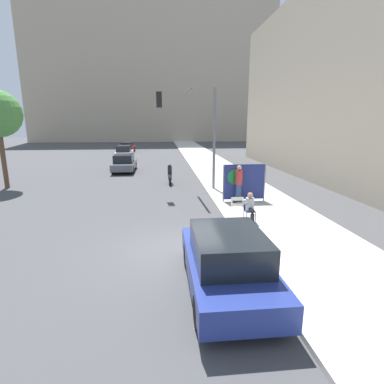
{
  "coord_description": "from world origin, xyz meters",
  "views": [
    {
      "loc": [
        -0.46,
        -8.88,
        4.0
      ],
      "look_at": [
        0.77,
        3.35,
        1.15
      ],
      "focal_mm": 28.0,
      "sensor_mm": 36.0,
      "label": 1
    }
  ],
  "objects_px": {
    "seated_protester": "(250,207)",
    "car_on_road_midblock": "(124,152)",
    "traffic_light_pole": "(194,121)",
    "car_on_road_nearest": "(124,163)",
    "car_on_road_distant": "(127,147)",
    "protest_banner": "(244,182)",
    "motorcycle_on_road": "(170,175)",
    "jogger_on_sidewalk": "(239,184)",
    "parked_car_curbside": "(227,261)"
  },
  "relations": [
    {
      "from": "car_on_road_distant",
      "to": "traffic_light_pole",
      "type": "bearing_deg",
      "value": -75.34
    },
    {
      "from": "car_on_road_nearest",
      "to": "car_on_road_midblock",
      "type": "relative_size",
      "value": 1.0
    },
    {
      "from": "parked_car_curbside",
      "to": "motorcycle_on_road",
      "type": "height_order",
      "value": "parked_car_curbside"
    },
    {
      "from": "traffic_light_pole",
      "to": "seated_protester",
      "type": "bearing_deg",
      "value": -76.79
    },
    {
      "from": "seated_protester",
      "to": "parked_car_curbside",
      "type": "bearing_deg",
      "value": -92.39
    },
    {
      "from": "car_on_road_midblock",
      "to": "car_on_road_distant",
      "type": "height_order",
      "value": "car_on_road_midblock"
    },
    {
      "from": "jogger_on_sidewalk",
      "to": "traffic_light_pole",
      "type": "bearing_deg",
      "value": -72.7
    },
    {
      "from": "seated_protester",
      "to": "jogger_on_sidewalk",
      "type": "xyz_separation_m",
      "value": [
        0.33,
        3.07,
        0.31
      ]
    },
    {
      "from": "seated_protester",
      "to": "car_on_road_midblock",
      "type": "relative_size",
      "value": 0.27
    },
    {
      "from": "car_on_road_midblock",
      "to": "car_on_road_distant",
      "type": "relative_size",
      "value": 0.93
    },
    {
      "from": "protest_banner",
      "to": "motorcycle_on_road",
      "type": "relative_size",
      "value": 1.04
    },
    {
      "from": "car_on_road_distant",
      "to": "motorcycle_on_road",
      "type": "bearing_deg",
      "value": -77.11
    },
    {
      "from": "seated_protester",
      "to": "traffic_light_pole",
      "type": "bearing_deg",
      "value": 123.48
    },
    {
      "from": "parked_car_curbside",
      "to": "car_on_road_nearest",
      "type": "height_order",
      "value": "parked_car_curbside"
    },
    {
      "from": "jogger_on_sidewalk",
      "to": "parked_car_curbside",
      "type": "bearing_deg",
      "value": 62.23
    },
    {
      "from": "protest_banner",
      "to": "car_on_road_distant",
      "type": "height_order",
      "value": "protest_banner"
    },
    {
      "from": "jogger_on_sidewalk",
      "to": "protest_banner",
      "type": "distance_m",
      "value": 0.39
    },
    {
      "from": "protest_banner",
      "to": "car_on_road_nearest",
      "type": "height_order",
      "value": "protest_banner"
    },
    {
      "from": "traffic_light_pole",
      "to": "car_on_road_nearest",
      "type": "xyz_separation_m",
      "value": [
        -5.04,
        7.95,
        -3.37
      ]
    },
    {
      "from": "traffic_light_pole",
      "to": "car_on_road_nearest",
      "type": "bearing_deg",
      "value": 122.37
    },
    {
      "from": "parked_car_curbside",
      "to": "protest_banner",
      "type": "bearing_deg",
      "value": 72.01
    },
    {
      "from": "jogger_on_sidewalk",
      "to": "car_on_road_midblock",
      "type": "height_order",
      "value": "jogger_on_sidewalk"
    },
    {
      "from": "motorcycle_on_road",
      "to": "traffic_light_pole",
      "type": "bearing_deg",
      "value": -60.25
    },
    {
      "from": "parked_car_curbside",
      "to": "car_on_road_nearest",
      "type": "bearing_deg",
      "value": 103.84
    },
    {
      "from": "seated_protester",
      "to": "protest_banner",
      "type": "height_order",
      "value": "protest_banner"
    },
    {
      "from": "seated_protester",
      "to": "car_on_road_nearest",
      "type": "xyz_separation_m",
      "value": [
        -6.55,
        14.37,
        -0.06
      ]
    },
    {
      "from": "seated_protester",
      "to": "motorcycle_on_road",
      "type": "relative_size",
      "value": 0.58
    },
    {
      "from": "car_on_road_distant",
      "to": "protest_banner",
      "type": "bearing_deg",
      "value": -72.88
    },
    {
      "from": "parked_car_curbside",
      "to": "car_on_road_nearest",
      "type": "distance_m",
      "value": 19.46
    },
    {
      "from": "parked_car_curbside",
      "to": "motorcycle_on_road",
      "type": "relative_size",
      "value": 2.04
    },
    {
      "from": "jogger_on_sidewalk",
      "to": "protest_banner",
      "type": "height_order",
      "value": "protest_banner"
    },
    {
      "from": "seated_protester",
      "to": "car_on_road_distant",
      "type": "xyz_separation_m",
      "value": [
        -8.18,
        31.93,
        -0.09
      ]
    },
    {
      "from": "car_on_road_nearest",
      "to": "traffic_light_pole",
      "type": "bearing_deg",
      "value": -57.63
    },
    {
      "from": "protest_banner",
      "to": "jogger_on_sidewalk",
      "type": "bearing_deg",
      "value": -144.72
    },
    {
      "from": "jogger_on_sidewalk",
      "to": "parked_car_curbside",
      "type": "distance_m",
      "value": 7.92
    },
    {
      "from": "protest_banner",
      "to": "car_on_road_distant",
      "type": "distance_m",
      "value": 29.98
    },
    {
      "from": "traffic_light_pole",
      "to": "motorcycle_on_road",
      "type": "distance_m",
      "value": 4.51
    },
    {
      "from": "protest_banner",
      "to": "car_on_road_midblock",
      "type": "relative_size",
      "value": 0.49
    },
    {
      "from": "jogger_on_sidewalk",
      "to": "car_on_road_midblock",
      "type": "distance_m",
      "value": 21.88
    },
    {
      "from": "traffic_light_pole",
      "to": "parked_car_curbside",
      "type": "bearing_deg",
      "value": -92.0
    },
    {
      "from": "protest_banner",
      "to": "car_on_road_midblock",
      "type": "distance_m",
      "value": 21.79
    },
    {
      "from": "jogger_on_sidewalk",
      "to": "car_on_road_distant",
      "type": "xyz_separation_m",
      "value": [
        -8.51,
        28.87,
        -0.4
      ]
    },
    {
      "from": "jogger_on_sidewalk",
      "to": "parked_car_curbside",
      "type": "height_order",
      "value": "jogger_on_sidewalk"
    },
    {
      "from": "traffic_light_pole",
      "to": "car_on_road_midblock",
      "type": "distance_m",
      "value": 18.39
    },
    {
      "from": "parked_car_curbside",
      "to": "car_on_road_distant",
      "type": "distance_m",
      "value": 37.0
    },
    {
      "from": "seated_protester",
      "to": "traffic_light_pole",
      "type": "relative_size",
      "value": 0.21
    },
    {
      "from": "seated_protester",
      "to": "traffic_light_pole",
      "type": "distance_m",
      "value": 7.38
    },
    {
      "from": "car_on_road_nearest",
      "to": "car_on_road_midblock",
      "type": "height_order",
      "value": "car_on_road_midblock"
    },
    {
      "from": "jogger_on_sidewalk",
      "to": "car_on_road_distant",
      "type": "height_order",
      "value": "jogger_on_sidewalk"
    },
    {
      "from": "seated_protester",
      "to": "jogger_on_sidewalk",
      "type": "bearing_deg",
      "value": 104.06
    }
  ]
}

